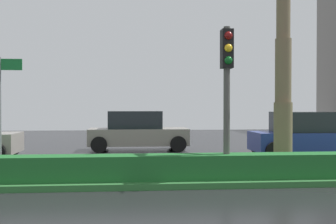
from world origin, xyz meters
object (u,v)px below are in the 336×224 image
at_px(car_in_traffic_third, 308,135).
at_px(traffic_signal_median_right, 227,74).
at_px(car_in_traffic_second, 137,131).
at_px(street_name_sign, 0,100).

bearing_deg(car_in_traffic_third, traffic_signal_median_right, -130.28).
bearing_deg(car_in_traffic_second, street_name_sign, -114.87).
xyz_separation_m(street_name_sign, car_in_traffic_third, (9.92, 4.58, -1.25)).
bearing_deg(street_name_sign, car_in_traffic_second, 65.13).
relative_size(street_name_sign, car_in_traffic_second, 0.70).
relative_size(traffic_signal_median_right, car_in_traffic_third, 0.87).
xyz_separation_m(street_name_sign, car_in_traffic_second, (3.52, 7.59, -1.25)).
distance_m(traffic_signal_median_right, car_in_traffic_third, 6.93).
height_order(traffic_signal_median_right, car_in_traffic_second, traffic_signal_median_right).
height_order(street_name_sign, car_in_traffic_third, street_name_sign).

